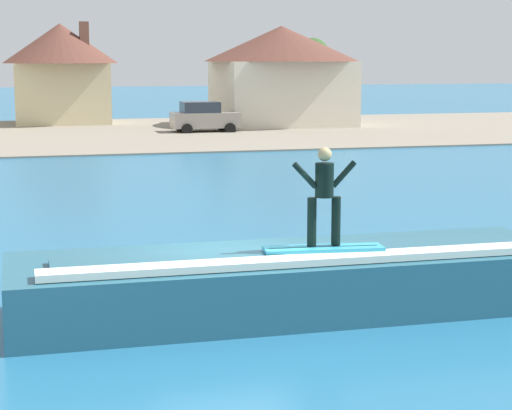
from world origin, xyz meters
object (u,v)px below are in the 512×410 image
wave_crest (292,280)px  house_small_cottage (61,66)px  house_gabled_white (281,70)px  surfer (324,191)px  surfboard (323,248)px  tree_short_bushy (313,56)px  car_far_shore (204,117)px

wave_crest → house_small_cottage: size_ratio=1.30×
house_gabled_white → house_small_cottage: size_ratio=1.34×
wave_crest → house_gabled_white: (12.43, 42.89, 3.08)m
surfer → house_gabled_white: (11.98, 43.27, 1.45)m
house_gabled_white → house_small_cottage: house_small_cottage is taller
surfer → house_gabled_white: bearing=74.5°
wave_crest → house_small_cottage: 47.74m
surfboard → tree_short_bushy: size_ratio=0.36×
surfboard → wave_crest: bearing=133.2°
car_far_shore → house_small_cottage: 12.28m
car_far_shore → house_gabled_white: (6.08, 4.31, 2.68)m
house_gabled_white → tree_short_bushy: size_ratio=1.74×
house_small_cottage → tree_short_bushy: bearing=-2.9°
tree_short_bushy → house_small_cottage: bearing=177.1°
car_far_shore → house_gabled_white: house_gabled_white is taller
surfboard → car_far_shore: size_ratio=0.53×
wave_crest → house_small_cottage: bearing=91.7°
surfer → car_far_shore: size_ratio=0.43×
surfer → house_gabled_white: 44.92m
house_gabled_white → tree_short_bushy: house_gabled_white is taller
house_gabled_white → car_far_shore: bearing=-144.7°
house_small_cottage → surfboard: bearing=-87.8°
surfboard → surfer: surfer is taller
wave_crest → surfboard: (0.43, -0.45, 0.65)m
wave_crest → car_far_shore: 39.10m
car_far_shore → tree_short_bushy: size_ratio=0.68×
surfboard → surfer: bearing=68.5°
house_small_cottage → wave_crest: bearing=-88.3°
surfboard → car_far_shore: 39.48m
surfboard → tree_short_bushy: tree_short_bushy is taller
surfboard → car_far_shore: bearing=81.4°
tree_short_bushy → surfer: bearing=-108.1°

